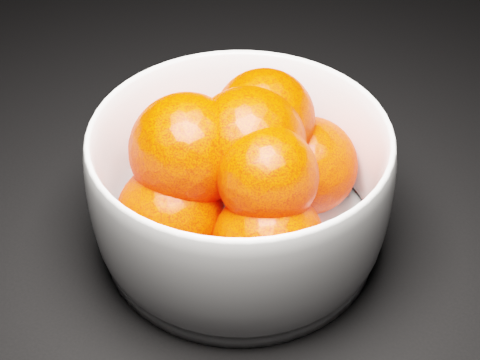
% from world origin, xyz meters
% --- Properties ---
extents(bowl, '(0.22, 0.22, 0.11)m').
position_xyz_m(bowl, '(-0.25, 0.22, 0.05)').
color(bowl, silver).
rests_on(bowl, ground).
extents(orange_pile, '(0.16, 0.17, 0.12)m').
position_xyz_m(orange_pile, '(-0.25, 0.22, 0.07)').
color(orange_pile, red).
rests_on(orange_pile, bowl).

